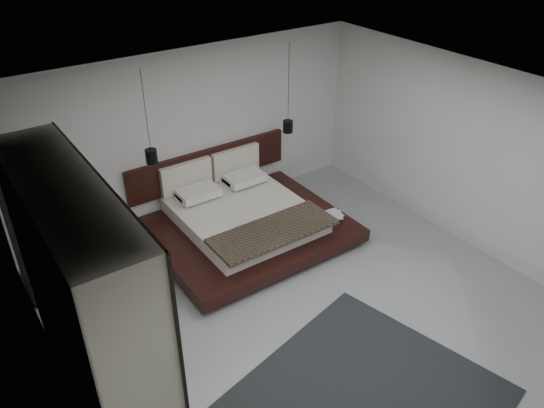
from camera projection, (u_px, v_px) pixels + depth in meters
floor at (305, 306)px, 7.10m from camera, size 6.00×6.00×0.00m
ceiling at (314, 108)px, 5.65m from camera, size 6.00×6.00×0.00m
wall_back at (193, 135)px, 8.48m from camera, size 6.00×0.00×6.00m
wall_front at (540, 383)px, 4.27m from camera, size 6.00×0.00×6.00m
wall_left at (55, 318)px, 4.91m from camera, size 0.00×6.00×6.00m
wall_right at (468, 156)px, 7.84m from camera, size 0.00×6.00×6.00m
lattice_screen at (6, 211)px, 6.71m from camera, size 0.05×0.90×2.60m
bed at (243, 219)px, 8.40m from camera, size 2.92×2.45×1.10m
book_lower at (329, 215)px, 8.51m from camera, size 0.25×0.31×0.03m
book_upper at (329, 215)px, 8.47m from camera, size 0.32×0.34×0.02m
pendant_left at (151, 156)px, 7.49m from camera, size 0.17×0.17×1.36m
pendant_right at (288, 126)px, 8.73m from camera, size 0.16×0.16×1.48m
wardrobe at (89, 310)px, 5.06m from camera, size 0.66×2.79×2.74m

